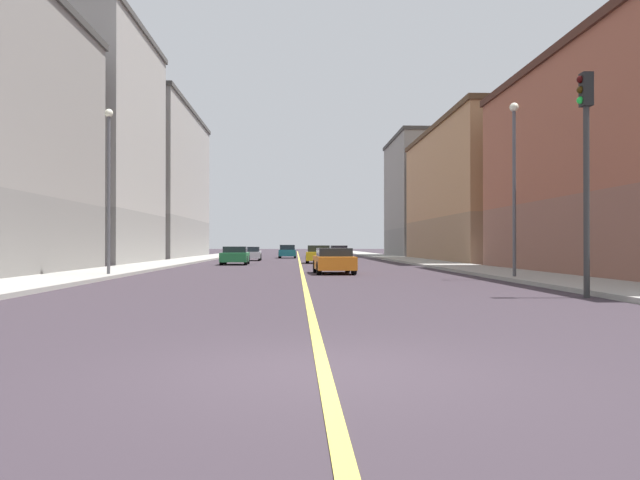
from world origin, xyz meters
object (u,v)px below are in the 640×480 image
Objects in this scene: car_orange at (334,261)px; car_silver at (250,254)px; building_right_distant at (142,184)px; street_lamp_right_near at (109,174)px; building_right_midblock at (69,146)px; car_teal at (287,252)px; street_lamp_left_near at (514,171)px; car_maroon at (339,252)px; building_left_mid at (494,194)px; traffic_light_left_near at (586,152)px; car_yellow at (319,255)px; car_green at (235,256)px; building_left_far at (438,197)px.

car_orange reaches higher than car_silver.
street_lamp_right_near is (8.36, -41.55, -3.45)m from building_right_distant.
building_right_midblock is 26.90m from car_teal.
street_lamp_left_near is (25.27, -44.34, -3.56)m from building_right_distant.
street_lamp_right_near is 38.97m from car_maroon.
car_maroon is at bearing 142.05° from building_left_mid.
car_orange is 1.01× the size of car_silver.
building_right_midblock is 2.84× the size of traffic_light_left_near.
car_yellow is at bearing 5.12° from building_right_midblock.
building_right_distant is 28.58m from car_yellow.
building_right_distant is 3.59× the size of street_lamp_right_near.
street_lamp_right_near reaches higher than car_yellow.
traffic_light_left_near is 1.46× the size of car_orange.
traffic_light_left_near is 0.86× the size of street_lamp_left_near.
building_right_distant is at bearing 166.96° from car_maroon.
street_lamp_left_near is (25.27, -21.95, -4.18)m from building_right_midblock.
traffic_light_left_near is at bearing -80.39° from car_teal.
car_yellow is (18.24, 1.63, -7.92)m from building_right_midblock.
car_green is at bearing -91.29° from car_silver.
car_orange is 0.91× the size of car_maroon.
street_lamp_left_near is (1.02, 8.60, 0.49)m from traffic_light_left_near.
building_left_far reaches higher than building_left_mid.
building_right_midblock is at bearing -141.94° from car_silver.
car_silver is at bearing -136.92° from car_maroon.
car_teal is at bearing 81.15° from car_green.
car_teal is at bearing 102.83° from street_lamp_left_near.
street_lamp_right_near is 1.80× the size of car_yellow.
car_silver is 9.97m from car_yellow.
traffic_light_left_near is at bearing -35.65° from street_lamp_right_near.
street_lamp_right_near is at bearing -98.06° from car_silver.
building_right_distant is 5.68× the size of car_maroon.
car_teal is (-18.00, 12.83, -5.12)m from building_left_mid.
car_silver is 1.03× the size of car_yellow.
car_green reaches higher than car_orange.
car_orange is (10.01, 3.17, -3.87)m from street_lamp_right_near.
car_teal is at bearing 151.29° from car_maroon.
building_left_far is 34.35m from building_right_distant.
car_maroon reaches higher than car_silver.
street_lamp_left_near is at bearing -73.40° from car_yellow.
street_lamp_left_near reaches higher than car_yellow.
car_orange is at bearing -85.69° from car_teal.
building_right_midblock is 14.64m from car_green.
car_orange is 33.64m from car_maroon.
street_lamp_right_near reaches higher than car_maroon.
building_left_far reaches higher than car_maroon.
car_green is at bearing -156.81° from building_left_mid.
street_lamp_left_near is at bearing -105.80° from building_left_mid.
car_teal is (-18.00, -8.93, -6.45)m from building_left_far.
car_orange is 1.04× the size of car_yellow.
car_silver is (12.45, -12.65, -7.33)m from building_right_distant.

